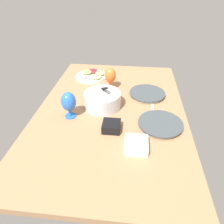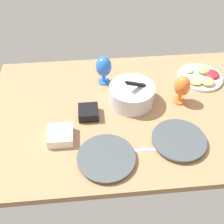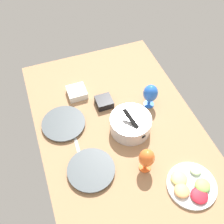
{
  "view_description": "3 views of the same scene",
  "coord_description": "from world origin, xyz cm",
  "px_view_note": "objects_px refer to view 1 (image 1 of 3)",
  "views": [
    {
      "loc": [
        -122.83,
        -14.17,
        83.41
      ],
      "look_at": [
        -10.18,
        -1.74,
        4.45
      ],
      "focal_mm": 33.31,
      "sensor_mm": 36.0,
      "label": 1
    },
    {
      "loc": [
        -20.29,
        -113.69,
        113.37
      ],
      "look_at": [
        -10.07,
        -5.52,
        4.45
      ],
      "focal_mm": 45.03,
      "sensor_mm": 36.0,
      "label": 2
    },
    {
      "loc": [
        89.54,
        -37.62,
        143.58
      ],
      "look_at": [
        -11.52,
        -1.08,
        4.45
      ],
      "focal_mm": 42.41,
      "sensor_mm": 36.0,
      "label": 3
    }
  ],
  "objects_px": {
    "square_bowl_black": "(111,126)",
    "dinner_plate_right": "(147,94)",
    "mixing_bowl": "(103,99)",
    "hurricane_glass_blue": "(69,102)",
    "dinner_plate_left": "(160,124)",
    "square_bowl_white": "(136,145)",
    "fruit_platter": "(92,75)",
    "hurricane_glass_orange": "(110,76)"
  },
  "relations": [
    {
      "from": "hurricane_glass_blue",
      "to": "dinner_plate_right",
      "type": "bearing_deg",
      "value": -56.75
    },
    {
      "from": "square_bowl_black",
      "to": "dinner_plate_right",
      "type": "bearing_deg",
      "value": -27.33
    },
    {
      "from": "dinner_plate_right",
      "to": "hurricane_glass_blue",
      "type": "bearing_deg",
      "value": 123.25
    },
    {
      "from": "dinner_plate_right",
      "to": "hurricane_glass_blue",
      "type": "height_order",
      "value": "hurricane_glass_blue"
    },
    {
      "from": "dinner_plate_left",
      "to": "hurricane_glass_blue",
      "type": "xyz_separation_m",
      "value": [
        0.03,
        0.6,
        0.1
      ]
    },
    {
      "from": "hurricane_glass_blue",
      "to": "square_bowl_white",
      "type": "height_order",
      "value": "hurricane_glass_blue"
    },
    {
      "from": "mixing_bowl",
      "to": "hurricane_glass_orange",
      "type": "height_order",
      "value": "same"
    },
    {
      "from": "hurricane_glass_orange",
      "to": "hurricane_glass_blue",
      "type": "bearing_deg",
      "value": 152.58
    },
    {
      "from": "fruit_platter",
      "to": "hurricane_glass_orange",
      "type": "relative_size",
      "value": 1.56
    },
    {
      "from": "mixing_bowl",
      "to": "hurricane_glass_blue",
      "type": "distance_m",
      "value": 0.25
    },
    {
      "from": "hurricane_glass_blue",
      "to": "fruit_platter",
      "type": "bearing_deg",
      "value": -2.65
    },
    {
      "from": "square_bowl_black",
      "to": "fruit_platter",
      "type": "bearing_deg",
      "value": 19.77
    },
    {
      "from": "square_bowl_black",
      "to": "square_bowl_white",
      "type": "relative_size",
      "value": 0.85
    },
    {
      "from": "dinner_plate_right",
      "to": "square_bowl_black",
      "type": "distance_m",
      "value": 0.51
    },
    {
      "from": "mixing_bowl",
      "to": "square_bowl_white",
      "type": "height_order",
      "value": "mixing_bowl"
    },
    {
      "from": "fruit_platter",
      "to": "hurricane_glass_blue",
      "type": "xyz_separation_m",
      "value": [
        -0.63,
        0.03,
        0.09
      ]
    },
    {
      "from": "dinner_plate_left",
      "to": "mixing_bowl",
      "type": "relative_size",
      "value": 1.06
    },
    {
      "from": "hurricane_glass_orange",
      "to": "dinner_plate_right",
      "type": "bearing_deg",
      "value": -105.44
    },
    {
      "from": "dinner_plate_left",
      "to": "hurricane_glass_blue",
      "type": "bearing_deg",
      "value": 86.85
    },
    {
      "from": "fruit_platter",
      "to": "hurricane_glass_blue",
      "type": "height_order",
      "value": "hurricane_glass_blue"
    },
    {
      "from": "hurricane_glass_orange",
      "to": "dinner_plate_left",
      "type": "bearing_deg",
      "value": -140.79
    },
    {
      "from": "hurricane_glass_orange",
      "to": "square_bowl_black",
      "type": "height_order",
      "value": "hurricane_glass_orange"
    },
    {
      "from": "dinner_plate_left",
      "to": "square_bowl_white",
      "type": "xyz_separation_m",
      "value": [
        -0.22,
        0.15,
        0.02
      ]
    },
    {
      "from": "dinner_plate_right",
      "to": "mixing_bowl",
      "type": "distance_m",
      "value": 0.38
    },
    {
      "from": "fruit_platter",
      "to": "hurricane_glass_orange",
      "type": "distance_m",
      "value": 0.29
    },
    {
      "from": "dinner_plate_right",
      "to": "hurricane_glass_orange",
      "type": "xyz_separation_m",
      "value": [
        0.08,
        0.3,
        0.1
      ]
    },
    {
      "from": "dinner_plate_left",
      "to": "fruit_platter",
      "type": "bearing_deg",
      "value": 40.93
    },
    {
      "from": "dinner_plate_right",
      "to": "dinner_plate_left",
      "type": "bearing_deg",
      "value": -169.06
    },
    {
      "from": "square_bowl_white",
      "to": "dinner_plate_left",
      "type": "bearing_deg",
      "value": -34.19
    },
    {
      "from": "square_bowl_black",
      "to": "hurricane_glass_blue",
      "type": "bearing_deg",
      "value": 69.75
    },
    {
      "from": "dinner_plate_left",
      "to": "mixing_bowl",
      "type": "height_order",
      "value": "mixing_bowl"
    },
    {
      "from": "hurricane_glass_orange",
      "to": "square_bowl_white",
      "type": "distance_m",
      "value": 0.73
    },
    {
      "from": "dinner_plate_right",
      "to": "hurricane_glass_blue",
      "type": "distance_m",
      "value": 0.64
    },
    {
      "from": "mixing_bowl",
      "to": "square_bowl_black",
      "type": "xyz_separation_m",
      "value": [
        -0.26,
        -0.09,
        -0.03
      ]
    },
    {
      "from": "square_bowl_white",
      "to": "dinner_plate_right",
      "type": "bearing_deg",
      "value": -7.51
    },
    {
      "from": "dinner_plate_right",
      "to": "mixing_bowl",
      "type": "height_order",
      "value": "mixing_bowl"
    },
    {
      "from": "square_bowl_white",
      "to": "hurricane_glass_blue",
      "type": "bearing_deg",
      "value": 60.05
    },
    {
      "from": "mixing_bowl",
      "to": "hurricane_glass_blue",
      "type": "xyz_separation_m",
      "value": [
        -0.15,
        0.2,
        0.05
      ]
    },
    {
      "from": "dinner_plate_left",
      "to": "square_bowl_white",
      "type": "distance_m",
      "value": 0.27
    },
    {
      "from": "dinner_plate_left",
      "to": "hurricane_glass_orange",
      "type": "distance_m",
      "value": 0.6
    },
    {
      "from": "mixing_bowl",
      "to": "hurricane_glass_orange",
      "type": "relative_size",
      "value": 1.49
    },
    {
      "from": "square_bowl_white",
      "to": "fruit_platter",
      "type": "bearing_deg",
      "value": 25.34
    }
  ]
}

